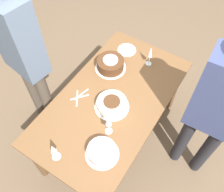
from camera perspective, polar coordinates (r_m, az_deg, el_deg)
name	(u,v)px	position (r m, az deg, el deg)	size (l,w,h in m)	color
ground_plane	(112,136)	(2.81, 0.00, -9.19)	(12.00, 12.00, 0.00)	brown
dining_table	(112,106)	(2.26, 0.00, -2.29)	(1.57, 0.86, 0.73)	brown
cake_center_white	(112,104)	(2.10, -0.04, -1.89)	(0.30, 0.30, 0.09)	white
cake_front_chocolate	(110,64)	(2.36, -0.35, 7.30)	(0.29, 0.29, 0.12)	white
cake_back_decorated	(102,152)	(1.90, -2.31, -12.66)	(0.26, 0.26, 0.08)	white
wine_glass_near	(53,150)	(1.85, -13.32, -11.82)	(0.07, 0.07, 0.20)	silver
wine_glass_far	(109,121)	(1.87, -0.80, -5.76)	(0.06, 0.06, 0.24)	silver
wine_glass_extra	(150,53)	(2.35, 8.76, 9.67)	(0.06, 0.06, 0.22)	silver
dessert_plate_left	(127,50)	(2.56, 3.40, 10.46)	(0.19, 0.19, 0.01)	silver
fork_pile	(79,97)	(2.20, -7.49, -0.14)	(0.21, 0.12, 0.01)	silver
person_cutting	(21,49)	(2.22, -20.02, 9.99)	(0.28, 0.43, 1.76)	#4C4238
person_watching	(219,108)	(1.93, 23.19, -2.61)	(0.24, 0.41, 1.70)	#232328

